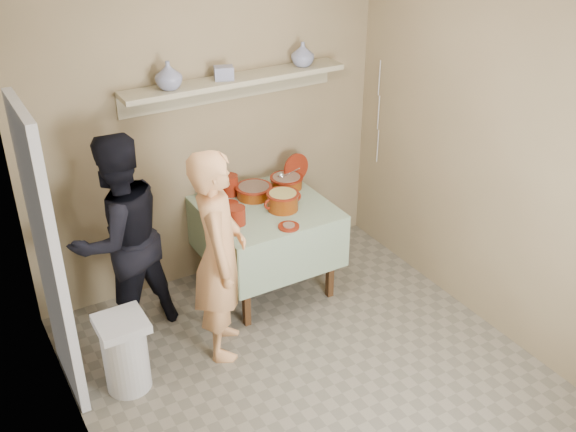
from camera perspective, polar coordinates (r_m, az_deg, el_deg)
ground at (r=4.75m, az=3.07°, el=-14.40°), size 3.50×3.50×0.00m
tile_panel at (r=4.46m, az=-19.61°, el=-3.36°), size 0.06×0.70×2.00m
plate_stack_a at (r=5.39m, az=-6.37°, el=2.41°), size 0.16×0.16×0.21m
plate_stack_b at (r=5.47m, az=-4.97°, el=2.63°), size 0.14×0.14×0.17m
bowl_stack at (r=5.04m, az=-4.38°, el=0.03°), size 0.14×0.14×0.14m
empty_bowl at (r=5.28m, az=-5.01°, el=0.86°), size 0.15×0.15×0.05m
propped_lid at (r=5.67m, az=0.69°, el=4.12°), size 0.25×0.07×0.25m
vase_right at (r=5.45m, az=1.25°, el=13.54°), size 0.22×0.22×0.19m
vase_left at (r=4.96m, az=-10.09°, el=11.65°), size 0.27×0.27×0.20m
ceramic_box at (r=5.14m, az=-5.45°, el=11.96°), size 0.17×0.14×0.10m
person_cook at (r=4.65m, az=-5.84°, el=-3.36°), size 0.58×0.68×1.57m
person_helper at (r=4.97m, az=-14.06°, el=-1.81°), size 0.90×0.79×1.58m
room_shell at (r=3.83m, az=3.69°, el=3.45°), size 3.04×3.54×2.62m
serving_table at (r=5.37m, az=-1.91°, el=-0.27°), size 0.97×0.97×0.76m
cazuela_meat_a at (r=5.43m, az=-2.91°, el=2.17°), size 0.30×0.30×0.10m
cazuela_meat_b at (r=5.58m, az=-0.13°, el=2.99°), size 0.28×0.28×0.10m
ladle at (r=5.55m, az=-0.54°, el=3.44°), size 0.08×0.26×0.19m
cazuela_rice at (r=5.22m, az=-0.44°, el=1.40°), size 0.33×0.25×0.14m
front_plate at (r=5.00m, az=0.06°, el=-0.88°), size 0.16×0.16×0.03m
wall_shelf at (r=5.25m, az=-4.56°, el=11.23°), size 1.80×0.25×0.21m
trash_bin at (r=4.71m, az=-13.60°, el=-11.23°), size 0.32×0.32×0.56m
electrical_cord at (r=5.88m, az=7.67°, el=8.66°), size 0.01×0.05×0.90m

